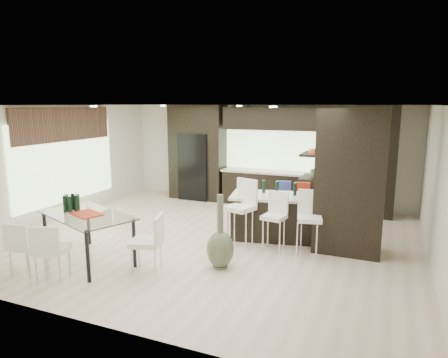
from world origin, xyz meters
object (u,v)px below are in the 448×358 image
at_px(chair_near, 52,253).
at_px(chair_end, 146,246).
at_px(floor_vase, 220,232).
at_px(stool_mid, 274,227).
at_px(stool_right, 309,230).
at_px(stool_left, 240,220).
at_px(kitchen_island, 284,217).
at_px(bench, 294,208).
at_px(chair_far, 27,249).
at_px(dining_table, 88,238).

relative_size(chair_near, chair_end, 0.96).
bearing_deg(floor_vase, stool_mid, 61.71).
xyz_separation_m(stool_right, chair_end, (-2.31, -1.75, -0.04)).
relative_size(stool_left, chair_near, 1.24).
bearing_deg(kitchen_island, bench, 83.56).
bearing_deg(kitchen_island, chair_end, -134.75).
distance_m(stool_left, chair_far, 3.73).
distance_m(stool_right, chair_near, 4.34).
relative_size(dining_table, chair_near, 2.07).
relative_size(kitchen_island, stool_right, 2.23).
distance_m(kitchen_island, stool_right, 1.02).
relative_size(stool_left, floor_vase, 0.83).
relative_size(floor_vase, dining_table, 0.72).
bearing_deg(chair_far, bench, 47.79).
relative_size(bench, chair_end, 1.50).
distance_m(stool_left, chair_end, 1.99).
xyz_separation_m(stool_left, stool_right, (1.32, 0.02, -0.04)).
bearing_deg(stool_left, floor_vase, -69.34).
bearing_deg(dining_table, kitchen_island, 63.22).
xyz_separation_m(stool_mid, chair_far, (-3.40, -2.56, -0.04)).
bearing_deg(kitchen_island, stool_left, -141.35).
height_order(stool_mid, chair_end, stool_mid).
bearing_deg(kitchen_island, chair_far, -147.30).
bearing_deg(chair_near, chair_far, 157.63).
xyz_separation_m(stool_mid, chair_end, (-1.65, -1.76, -0.00)).
relative_size(stool_mid, floor_vase, 0.71).
height_order(stool_left, chair_end, stool_left).
bearing_deg(chair_near, stool_left, 27.75).
xyz_separation_m(stool_left, dining_table, (-2.19, -1.73, -0.10)).
bearing_deg(dining_table, chair_far, -102.94).
xyz_separation_m(chair_far, chair_end, (1.75, 0.80, 0.03)).
height_order(bench, floor_vase, floor_vase).
distance_m(stool_right, chair_end, 2.89).
relative_size(kitchen_island, floor_vase, 1.70).
bearing_deg(chair_far, floor_vase, 19.04).
xyz_separation_m(bench, floor_vase, (-0.47, -3.39, 0.38)).
xyz_separation_m(stool_right, chair_far, (-4.06, -2.55, -0.07)).
xyz_separation_m(floor_vase, chair_end, (-1.04, -0.63, -0.19)).
xyz_separation_m(stool_mid, floor_vase, (-0.61, -1.13, 0.18)).
bearing_deg(stool_right, kitchen_island, 117.29).
bearing_deg(floor_vase, bench, 82.08).
bearing_deg(stool_mid, stool_left, -167.66).
bearing_deg(stool_right, stool_left, 167.73).
relative_size(kitchen_island, bench, 1.61).
bearing_deg(bench, stool_mid, -100.71).
xyz_separation_m(stool_right, bench, (-0.80, 2.27, -0.23)).
relative_size(stool_right, dining_table, 0.55).
distance_m(kitchen_island, stool_left, 1.04).
height_order(kitchen_island, floor_vase, floor_vase).
bearing_deg(dining_table, chair_end, 21.68).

